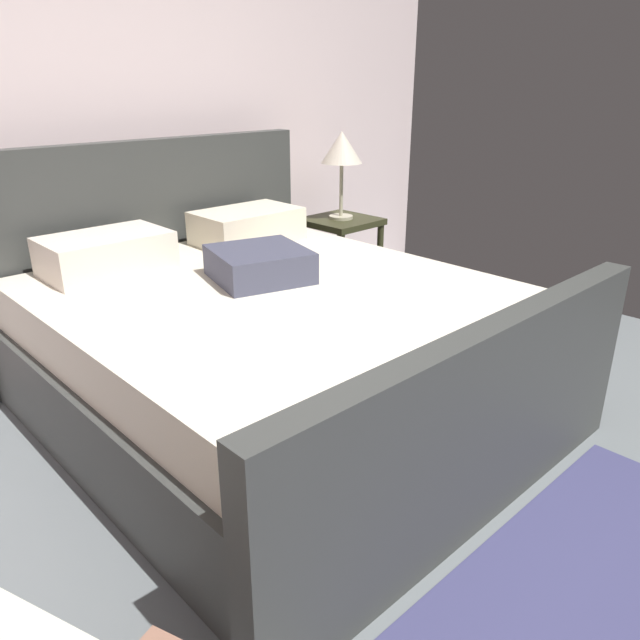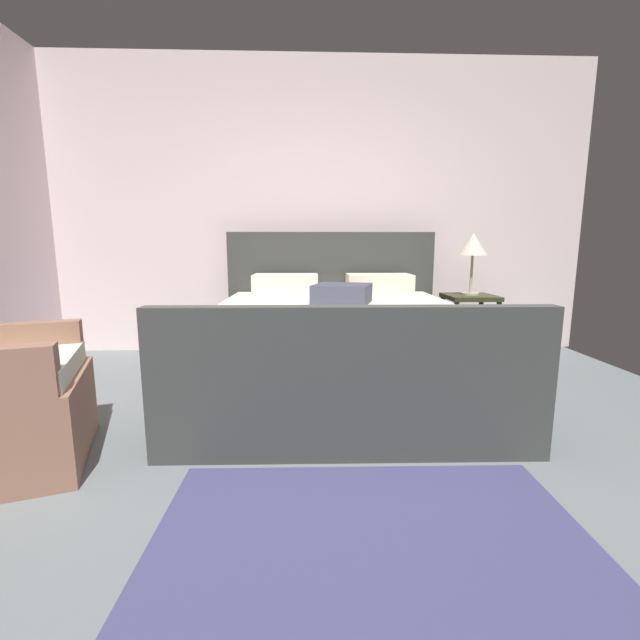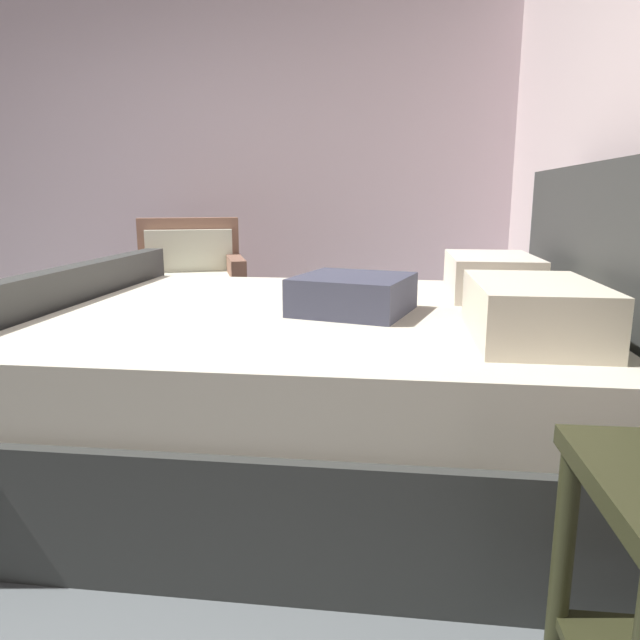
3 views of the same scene
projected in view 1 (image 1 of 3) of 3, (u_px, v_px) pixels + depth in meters
name	position (u px, v px, depth m)	size (l,w,h in m)	color
ground_plane	(585.00, 613.00, 1.81)	(5.15, 5.54, 0.02)	slate
wall_back	(94.00, 92.00, 3.16)	(5.27, 0.12, 2.81)	silver
bed	(268.00, 342.00, 2.77)	(1.98, 2.24, 1.17)	#3A3D3A
nightstand_right	(340.00, 247.00, 4.11)	(0.44, 0.44, 0.60)	#30311B
table_lamp_right	(342.00, 150.00, 3.87)	(0.26, 0.26, 0.56)	#B7B293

